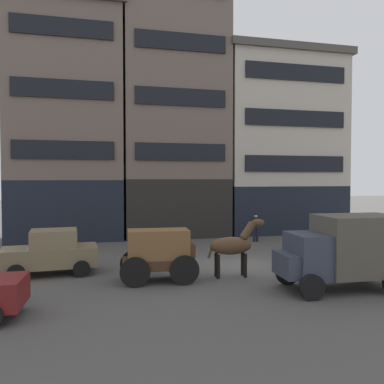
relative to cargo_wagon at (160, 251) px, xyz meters
name	(u,v)px	position (x,y,z in m)	size (l,w,h in m)	color
ground_plane	(238,266)	(3.78, 1.71, -1.15)	(120.00, 120.00, 0.00)	#4C4947
building_far_left	(67,123)	(-4.22, 12.50, 6.46)	(7.47, 5.99, 15.12)	black
building_center_left	(173,104)	(2.90, 12.50, 8.03)	(7.45, 5.99, 18.26)	black
building_center_right	(277,142)	(10.89, 12.50, 5.48)	(9.23, 5.99, 13.18)	black
cargo_wagon	(160,251)	(0.00, 0.00, 0.00)	(2.99, 1.67, 1.98)	#3D2819
draft_horse	(233,245)	(2.95, 0.00, 0.12)	(2.35, 0.70, 2.30)	#513823
delivery_truck_near	(343,249)	(6.13, -2.59, 0.28)	(4.43, 2.32, 2.62)	#333847
sedan_light	(51,252)	(-4.15, 2.11, -0.23)	(3.81, 2.08, 1.83)	#7A6B4C
sedan_parked_curb	(357,237)	(10.69, 2.81, -0.23)	(3.78, 2.01, 1.83)	black
pedestrian_officer	(256,226)	(7.20, 7.81, -0.17)	(0.39, 0.39, 1.79)	black
fire_hydrant_curbside	(352,231)	(14.12, 7.98, -0.72)	(0.24, 0.24, 0.83)	maroon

